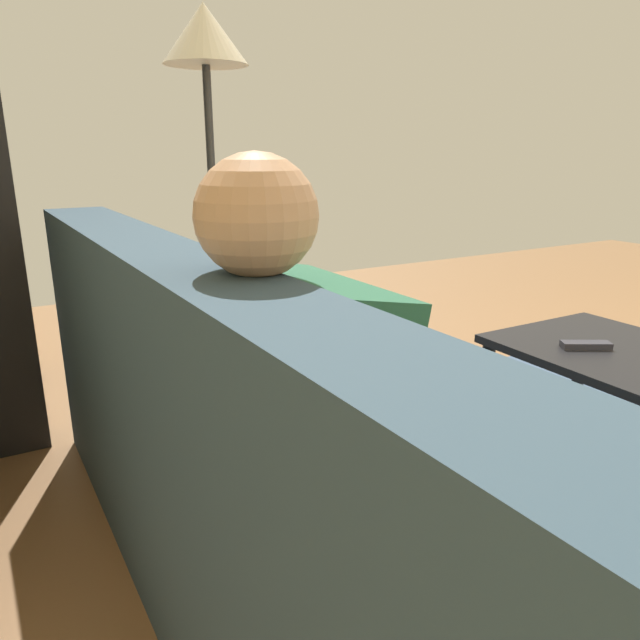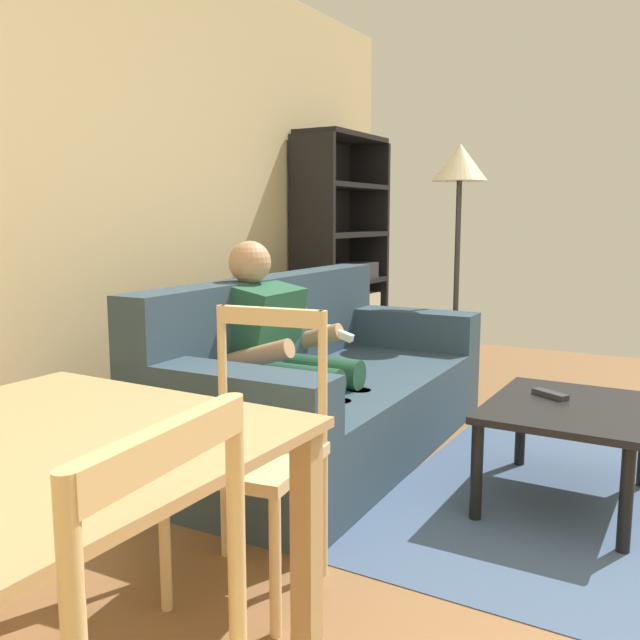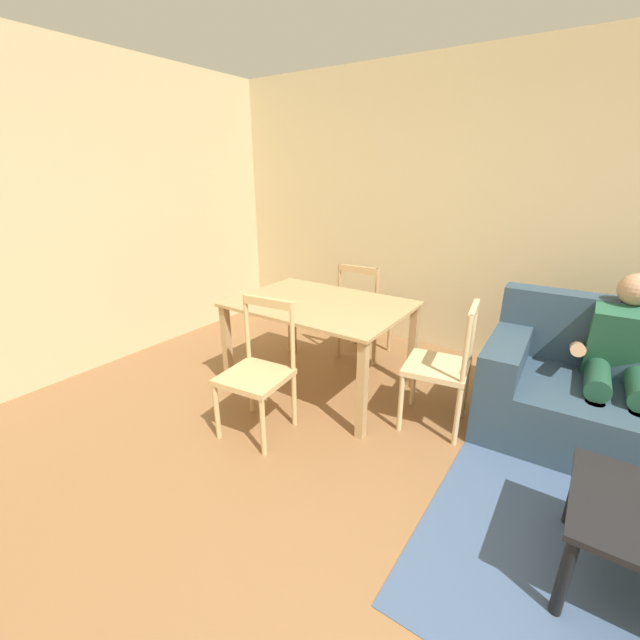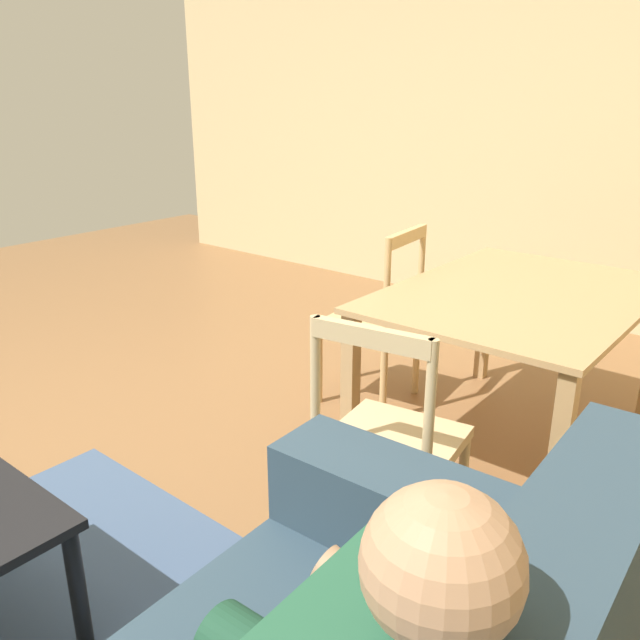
{
  "view_description": "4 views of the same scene",
  "coord_description": "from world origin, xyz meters",
  "px_view_note": "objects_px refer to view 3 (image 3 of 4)",
  "views": [
    {
      "loc": [
        -0.27,
        2.59,
        1.11
      ],
      "look_at": [
        0.95,
        1.9,
        0.7
      ],
      "focal_mm": 32.56,
      "sensor_mm": 36.0,
      "label": 1
    },
    {
      "loc": [
        -2.1,
        0.21,
        1.23
      ],
      "look_at": [
        -0.22,
        1.3,
        0.9
      ],
      "focal_mm": 38.35,
      "sensor_mm": 36.0,
      "label": 2
    },
    {
      "loc": [
        0.37,
        -1.1,
        1.74
      ],
      "look_at": [
        -1.38,
        1.48,
        0.6
      ],
      "focal_mm": 22.97,
      "sensor_mm": 36.0,
      "label": 3
    },
    {
      "loc": [
        1.24,
        2.5,
        1.57
      ],
      "look_at": [
        -0.22,
        1.3,
        0.9
      ],
      "focal_mm": 36.38,
      "sensor_mm": 36.0,
      "label": 4
    }
  ],
  "objects_px": {
    "dining_chair_near_wall": "(364,312)",
    "dining_chair_facing_couch": "(441,367)",
    "person_lounging": "(621,361)",
    "dining_table": "(320,314)",
    "dining_chair_by_doorway": "(257,373)"
  },
  "relations": [
    {
      "from": "dining_chair_near_wall",
      "to": "dining_chair_facing_couch",
      "type": "distance_m",
      "value": 1.26
    },
    {
      "from": "person_lounging",
      "to": "dining_chair_facing_couch",
      "type": "relative_size",
      "value": 1.2
    },
    {
      "from": "person_lounging",
      "to": "dining_chair_near_wall",
      "type": "relative_size",
      "value": 1.19
    },
    {
      "from": "person_lounging",
      "to": "dining_table",
      "type": "bearing_deg",
      "value": -165.57
    },
    {
      "from": "dining_table",
      "to": "dining_chair_near_wall",
      "type": "relative_size",
      "value": 1.47
    },
    {
      "from": "dining_chair_near_wall",
      "to": "dining_chair_facing_couch",
      "type": "height_order",
      "value": "dining_chair_near_wall"
    },
    {
      "from": "person_lounging",
      "to": "dining_chair_near_wall",
      "type": "height_order",
      "value": "person_lounging"
    },
    {
      "from": "dining_chair_facing_couch",
      "to": "dining_chair_by_doorway",
      "type": "distance_m",
      "value": 1.27
    },
    {
      "from": "dining_chair_near_wall",
      "to": "dining_chair_by_doorway",
      "type": "xyz_separation_m",
      "value": [
        -0.01,
        -1.52,
        -0.0
      ]
    },
    {
      "from": "dining_chair_by_doorway",
      "to": "dining_chair_facing_couch",
      "type": "bearing_deg",
      "value": 36.8
    },
    {
      "from": "dining_chair_near_wall",
      "to": "dining_chair_by_doorway",
      "type": "distance_m",
      "value": 1.52
    },
    {
      "from": "person_lounging",
      "to": "dining_chair_facing_couch",
      "type": "xyz_separation_m",
      "value": [
        -1.01,
        -0.52,
        -0.11
      ]
    },
    {
      "from": "dining_table",
      "to": "dining_chair_facing_couch",
      "type": "bearing_deg",
      "value": 0.25
    },
    {
      "from": "dining_chair_near_wall",
      "to": "dining_chair_by_doorway",
      "type": "height_order",
      "value": "same"
    },
    {
      "from": "dining_table",
      "to": "dining_chair_facing_couch",
      "type": "height_order",
      "value": "dining_chair_facing_couch"
    }
  ]
}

